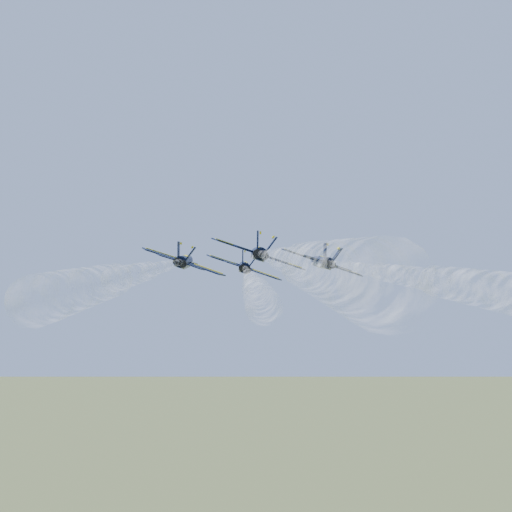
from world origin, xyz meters
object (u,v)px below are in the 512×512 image
(jet_slot, at_px, (258,254))
(jet_right, at_px, (322,262))
(jet_lead, at_px, (244,267))
(jet_left, at_px, (184,262))

(jet_slot, bearing_deg, jet_right, 49.10)
(jet_lead, bearing_deg, jet_right, -39.58)
(jet_lead, bearing_deg, jet_slot, -86.85)
(jet_lead, height_order, jet_right, same)
(jet_right, height_order, jet_slot, same)
(jet_left, height_order, jet_right, same)
(jet_left, xyz_separation_m, jet_right, (19.25, 7.42, 0.00))
(jet_lead, height_order, jet_slot, same)
(jet_slot, bearing_deg, jet_lead, 93.15)
(jet_lead, relative_size, jet_right, 1.00)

